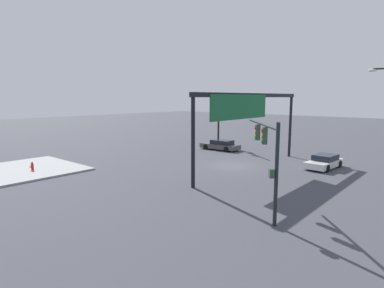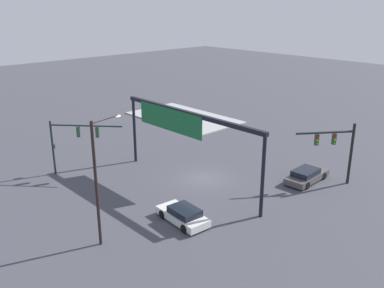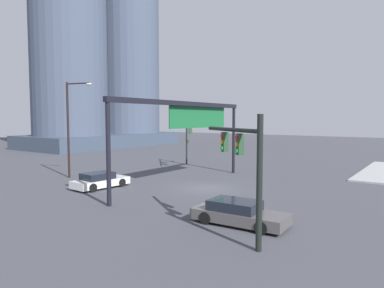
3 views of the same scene
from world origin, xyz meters
TOP-DOWN VIEW (x-y plane):
  - ground_plane at (0.00, 0.00)m, footprint 169.46×169.46m
  - traffic_signal_near_corner at (8.95, 8.05)m, footprint 5.33×4.57m
  - traffic_signal_opposite_side at (-8.70, -7.55)m, footprint 3.19×4.39m
  - overhead_sign_gantry at (0.69, 1.99)m, footprint 16.30×0.43m
  - sedan_car_approaching at (-4.58, 6.75)m, footprint 4.45×2.21m
  - sedan_car_waiting_far at (-6.71, -6.27)m, footprint 2.15×4.87m
  - fire_hydrant_on_curb at (13.29, -11.64)m, footprint 0.33×0.22m

SIDE VIEW (x-z plane):
  - ground_plane at x=0.00m, z-range 0.00..0.00m
  - fire_hydrant_on_curb at x=13.29m, z-range 0.13..0.84m
  - sedan_car_approaching at x=-4.58m, z-range -0.03..1.18m
  - sedan_car_waiting_far at x=-6.71m, z-range -0.03..1.18m
  - traffic_signal_opposite_side at x=-8.70m, z-range 0.90..6.44m
  - traffic_signal_near_corner at x=8.95m, z-range 1.11..6.26m
  - overhead_sign_gantry at x=0.69m, z-range 2.10..8.78m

